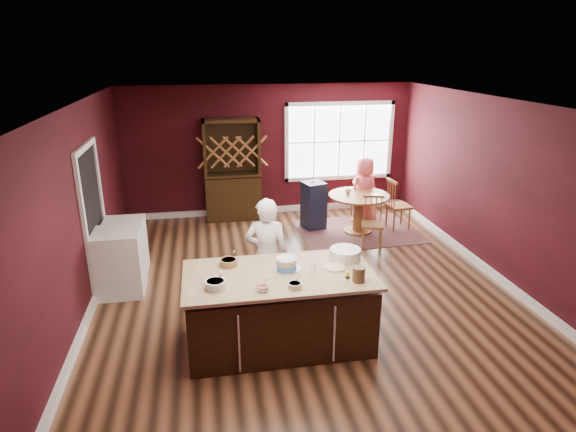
# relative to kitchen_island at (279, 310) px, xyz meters

# --- Properties ---
(room_shell) EXTENTS (7.00, 7.00, 7.00)m
(room_shell) POSITION_rel_kitchen_island_xyz_m (0.58, 1.38, 0.91)
(room_shell) COLOR brown
(room_shell) RESTS_ON ground
(window) EXTENTS (2.36, 0.10, 1.66)m
(window) POSITION_rel_kitchen_island_xyz_m (2.08, 4.85, 1.06)
(window) COLOR white
(window) RESTS_ON room_shell
(doorway) EXTENTS (0.08, 1.26, 2.13)m
(doorway) POSITION_rel_kitchen_island_xyz_m (-2.39, 1.98, 0.59)
(doorway) COLOR white
(doorway) RESTS_ON room_shell
(kitchen_island) EXTENTS (2.20, 1.15, 0.92)m
(kitchen_island) POSITION_rel_kitchen_island_xyz_m (0.00, 0.00, 0.00)
(kitchen_island) COLOR black
(kitchen_island) RESTS_ON ground
(dining_table) EXTENTS (1.16, 1.16, 0.75)m
(dining_table) POSITION_rel_kitchen_island_xyz_m (2.08, 3.39, 0.10)
(dining_table) COLOR brown
(dining_table) RESTS_ON ground
(baker) EXTENTS (0.64, 0.49, 1.59)m
(baker) POSITION_rel_kitchen_island_xyz_m (-0.04, 0.80, 0.36)
(baker) COLOR white
(baker) RESTS_ON ground
(layer_cake) EXTENTS (0.34, 0.34, 0.14)m
(layer_cake) POSITION_rel_kitchen_island_xyz_m (0.10, 0.10, 0.55)
(layer_cake) COLOR silver
(layer_cake) RESTS_ON kitchen_island
(bowl_blue) EXTENTS (0.23, 0.23, 0.09)m
(bowl_blue) POSITION_rel_kitchen_island_xyz_m (-0.74, -0.23, 0.53)
(bowl_blue) COLOR white
(bowl_blue) RESTS_ON kitchen_island
(bowl_yellow) EXTENTS (0.21, 0.21, 0.08)m
(bowl_yellow) POSITION_rel_kitchen_island_xyz_m (-0.56, 0.32, 0.52)
(bowl_yellow) COLOR olive
(bowl_yellow) RESTS_ON kitchen_island
(bowl_pink) EXTENTS (0.15, 0.15, 0.05)m
(bowl_pink) POSITION_rel_kitchen_island_xyz_m (-0.25, -0.38, 0.51)
(bowl_pink) COLOR silver
(bowl_pink) RESTS_ON kitchen_island
(bowl_olive) EXTENTS (0.15, 0.15, 0.06)m
(bowl_olive) POSITION_rel_kitchen_island_xyz_m (0.11, -0.38, 0.51)
(bowl_olive) COLOR beige
(bowl_olive) RESTS_ON kitchen_island
(drinking_glass) EXTENTS (0.07, 0.07, 0.14)m
(drinking_glass) POSITION_rel_kitchen_island_xyz_m (0.38, -0.10, 0.55)
(drinking_glass) COLOR silver
(drinking_glass) RESTS_ON kitchen_island
(dinner_plate) EXTENTS (0.25, 0.25, 0.02)m
(dinner_plate) POSITION_rel_kitchen_island_xyz_m (0.67, 0.03, 0.49)
(dinner_plate) COLOR beige
(dinner_plate) RESTS_ON kitchen_island
(white_tub) EXTENTS (0.38, 0.38, 0.13)m
(white_tub) POSITION_rel_kitchen_island_xyz_m (0.87, 0.26, 0.55)
(white_tub) COLOR white
(white_tub) RESTS_ON kitchen_island
(stoneware_crock) EXTENTS (0.14, 0.14, 0.17)m
(stoneware_crock) POSITION_rel_kitchen_island_xyz_m (0.84, -0.35, 0.57)
(stoneware_crock) COLOR brown
(stoneware_crock) RESTS_ON kitchen_island
(toy_figurine) EXTENTS (0.05, 0.05, 0.09)m
(toy_figurine) POSITION_rel_kitchen_island_xyz_m (0.74, -0.26, 0.52)
(toy_figurine) COLOR #FFFC28
(toy_figurine) RESTS_ON kitchen_island
(rug) EXTENTS (2.30, 1.81, 0.01)m
(rug) POSITION_rel_kitchen_island_xyz_m (2.08, 3.39, -0.43)
(rug) COLOR brown
(rug) RESTS_ON ground
(chair_east) EXTENTS (0.44, 0.46, 1.01)m
(chair_east) POSITION_rel_kitchen_island_xyz_m (2.92, 3.44, 0.07)
(chair_east) COLOR brown
(chair_east) RESTS_ON ground
(chair_south) EXTENTS (0.49, 0.47, 0.93)m
(chair_south) POSITION_rel_kitchen_island_xyz_m (2.10, 2.63, 0.03)
(chair_south) COLOR #955125
(chair_south) RESTS_ON ground
(chair_north) EXTENTS (0.46, 0.45, 0.93)m
(chair_north) POSITION_rel_kitchen_island_xyz_m (2.43, 4.22, 0.03)
(chair_north) COLOR brown
(chair_north) RESTS_ON ground
(seated_woman) EXTENTS (0.78, 0.65, 1.36)m
(seated_woman) POSITION_rel_kitchen_island_xyz_m (2.34, 3.86, 0.24)
(seated_woman) COLOR #EB606B
(seated_woman) RESTS_ON ground
(high_chair) EXTENTS (0.49, 0.49, 0.97)m
(high_chair) POSITION_rel_kitchen_island_xyz_m (1.29, 3.75, 0.05)
(high_chair) COLOR #20253D
(high_chair) RESTS_ON ground
(toddler) EXTENTS (0.18, 0.14, 0.26)m
(toddler) POSITION_rel_kitchen_island_xyz_m (1.33, 3.74, 0.37)
(toddler) COLOR #8CA5BF
(toddler) RESTS_ON high_chair
(table_plate) EXTENTS (0.18, 0.18, 0.01)m
(table_plate) POSITION_rel_kitchen_island_xyz_m (2.36, 3.29, 0.32)
(table_plate) COLOR beige
(table_plate) RESTS_ON dining_table
(table_cup) EXTENTS (0.12, 0.12, 0.09)m
(table_cup) POSITION_rel_kitchen_island_xyz_m (1.89, 3.49, 0.36)
(table_cup) COLOR silver
(table_cup) RESTS_ON dining_table
(hutch) EXTENTS (1.13, 0.47, 2.07)m
(hutch) POSITION_rel_kitchen_island_xyz_m (-0.22, 4.60, 0.59)
(hutch) COLOR #361C0E
(hutch) RESTS_ON ground
(washer) EXTENTS (0.65, 0.63, 0.94)m
(washer) POSITION_rel_kitchen_island_xyz_m (-2.06, 1.66, 0.03)
(washer) COLOR silver
(washer) RESTS_ON ground
(dryer) EXTENTS (0.61, 0.59, 0.88)m
(dryer) POSITION_rel_kitchen_island_xyz_m (-2.06, 2.30, 0.00)
(dryer) COLOR white
(dryer) RESTS_ON ground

